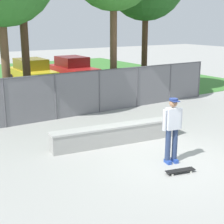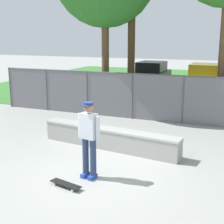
{
  "view_description": "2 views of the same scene",
  "coord_description": "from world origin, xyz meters",
  "px_view_note": "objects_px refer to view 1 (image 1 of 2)",
  "views": [
    {
      "loc": [
        -6.22,
        -6.66,
        3.79
      ],
      "look_at": [
        -0.55,
        2.2,
        1.01
      ],
      "focal_mm": 54.06,
      "sensor_mm": 36.0,
      "label": 1
    },
    {
      "loc": [
        3.17,
        -6.65,
        3.31
      ],
      "look_at": [
        -0.21,
        1.54,
        1.24
      ],
      "focal_mm": 52.43,
      "sensor_mm": 36.0,
      "label": 2
    }
  ],
  "objects_px": {
    "skateboarder": "(172,127)",
    "car_red": "(73,69)",
    "skateboard": "(180,171)",
    "car_yellow": "(32,72)",
    "concrete_ledge": "(118,134)"
  },
  "relations": [
    {
      "from": "skateboarder",
      "to": "car_yellow",
      "type": "distance_m",
      "value": 13.7
    },
    {
      "from": "skateboard",
      "to": "car_red",
      "type": "distance_m",
      "value": 14.77
    },
    {
      "from": "skateboard",
      "to": "car_yellow",
      "type": "height_order",
      "value": "car_yellow"
    },
    {
      "from": "car_red",
      "to": "skateboarder",
      "type": "bearing_deg",
      "value": -105.1
    },
    {
      "from": "skateboard",
      "to": "car_yellow",
      "type": "xyz_separation_m",
      "value": [
        1.17,
        14.33,
        0.77
      ]
    },
    {
      "from": "car_yellow",
      "to": "concrete_ledge",
      "type": "bearing_deg",
      "value": -96.36
    },
    {
      "from": "concrete_ledge",
      "to": "skateboarder",
      "type": "distance_m",
      "value": 2.25
    },
    {
      "from": "skateboard",
      "to": "car_red",
      "type": "height_order",
      "value": "car_red"
    },
    {
      "from": "skateboarder",
      "to": "car_red",
      "type": "relative_size",
      "value": 0.44
    },
    {
      "from": "concrete_ledge",
      "to": "car_red",
      "type": "relative_size",
      "value": 1.06
    },
    {
      "from": "skateboard",
      "to": "car_yellow",
      "type": "relative_size",
      "value": 0.2
    },
    {
      "from": "concrete_ledge",
      "to": "car_yellow",
      "type": "height_order",
      "value": "car_yellow"
    },
    {
      "from": "skateboard",
      "to": "concrete_ledge",
      "type": "bearing_deg",
      "value": 92.39
    },
    {
      "from": "skateboarder",
      "to": "skateboard",
      "type": "bearing_deg",
      "value": -112.1
    },
    {
      "from": "concrete_ledge",
      "to": "car_yellow",
      "type": "bearing_deg",
      "value": 83.64
    }
  ]
}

